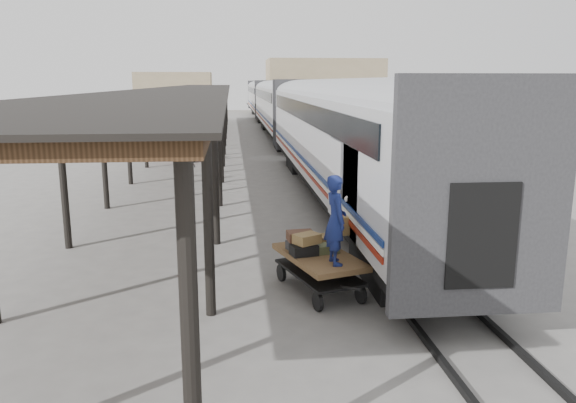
# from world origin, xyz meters

# --- Properties ---
(ground) EXTENTS (160.00, 160.00, 0.00)m
(ground) POSITION_xyz_m (0.00, 0.00, 0.00)
(ground) COLOR slate
(ground) RESTS_ON ground
(train) EXTENTS (3.45, 76.01, 4.01)m
(train) POSITION_xyz_m (3.19, 33.79, 2.69)
(train) COLOR silver
(train) RESTS_ON ground
(canopy) EXTENTS (4.90, 64.30, 4.15)m
(canopy) POSITION_xyz_m (-3.40, 24.00, 4.00)
(canopy) COLOR #422B19
(canopy) RESTS_ON ground
(rails) EXTENTS (1.54, 150.00, 0.12)m
(rails) POSITION_xyz_m (3.20, 34.00, 0.06)
(rails) COLOR black
(rails) RESTS_ON ground
(building_far) EXTENTS (18.00, 10.00, 8.00)m
(building_far) POSITION_xyz_m (14.00, 78.00, 4.00)
(building_far) COLOR tan
(building_far) RESTS_ON ground
(building_left) EXTENTS (12.00, 8.00, 6.00)m
(building_left) POSITION_xyz_m (-10.00, 82.00, 3.00)
(building_left) COLOR tan
(building_left) RESTS_ON ground
(baggage_cart) EXTENTS (1.92, 2.67, 0.86)m
(baggage_cart) POSITION_xyz_m (0.97, -0.98, 0.65)
(baggage_cart) COLOR brown
(baggage_cart) RESTS_ON ground
(suitcase_stack) EXTENTS (1.16, 1.22, 0.45)m
(suitcase_stack) POSITION_xyz_m (0.78, -0.69, 1.04)
(suitcase_stack) COLOR #333436
(suitcase_stack) RESTS_ON baggage_cart
(luggage_tug) EXTENTS (1.15, 1.56, 1.24)m
(luggage_tug) POSITION_xyz_m (-3.29, 20.34, 0.57)
(luggage_tug) COLOR maroon
(luggage_tug) RESTS_ON ground
(porter) EXTENTS (0.52, 0.73, 1.85)m
(porter) POSITION_xyz_m (1.20, -1.63, 1.79)
(porter) COLOR navy
(porter) RESTS_ON baggage_cart
(pedestrian) EXTENTS (0.94, 0.52, 1.51)m
(pedestrian) POSITION_xyz_m (-2.99, 13.11, 0.76)
(pedestrian) COLOR black
(pedestrian) RESTS_ON ground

